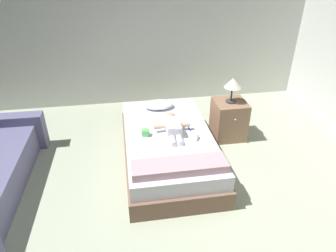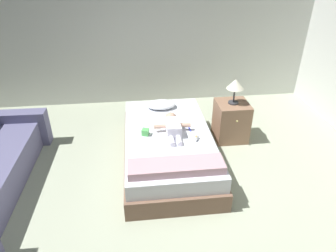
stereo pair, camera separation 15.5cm
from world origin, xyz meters
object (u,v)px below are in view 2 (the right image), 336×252
pillow (161,105)px  toy_block (145,132)px  baby (172,126)px  lamp (235,85)px  toothbrush (189,128)px  nightstand (231,121)px  baby_bottle (196,138)px  bed (168,147)px

pillow → toy_block: 0.78m
baby → lamp: (0.92, 0.42, 0.35)m
baby → lamp: size_ratio=1.76×
toothbrush → lamp: bearing=28.3°
toy_block → nightstand: bearing=20.5°
toy_block → baby_bottle: toy_block is taller
nightstand → toy_block: (-1.27, -0.48, 0.18)m
lamp → toothbrush: bearing=-151.7°
bed → toothbrush: (0.29, 0.08, 0.23)m
baby → toothbrush: size_ratio=3.83×
pillow → nightstand: nightstand is taller
lamp → baby_bottle: (-0.66, -0.66, -0.39)m
baby_bottle → toothbrush: bearing=96.9°
toothbrush → baby_bottle: bearing=-83.1°
pillow → nightstand: (1.01, -0.26, -0.20)m
lamp → baby_bottle: size_ratio=3.33×
bed → lamp: size_ratio=5.64×
toothbrush → toy_block: bearing=-170.2°
nightstand → lamp: bearing=90.0°
pillow → nightstand: bearing=-14.5°
nightstand → baby_bottle: (-0.66, -0.66, 0.17)m
nightstand → lamp: size_ratio=1.58×
baby_bottle → lamp: bearing=45.1°
toy_block → baby_bottle: (0.61, -0.19, -0.01)m
baby → toothbrush: bearing=10.1°
toothbrush → bed: bearing=-164.2°
bed → baby: (0.06, 0.04, 0.29)m
baby → baby_bottle: (0.26, -0.25, -0.05)m
baby → pillow: bearing=97.4°
toy_block → pillow: bearing=70.2°
bed → baby: baby is taller
nightstand → bed: bearing=-155.1°
lamp → toy_block: (-1.27, -0.48, -0.38)m
pillow → baby: (0.09, -0.68, 0.02)m
lamp → baby_bottle: lamp is taller
baby → toothbrush: baby is taller
baby → toy_block: (-0.35, -0.06, -0.03)m
bed → baby_bottle: (0.32, -0.21, 0.25)m
baby → nightstand: 1.03m
bed → nightstand: (0.99, 0.46, 0.08)m
lamp → baby_bottle: 1.02m
toy_block → toothbrush: bearing=9.8°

